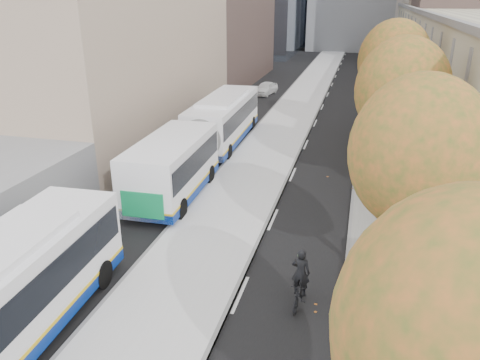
% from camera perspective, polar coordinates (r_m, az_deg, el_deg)
% --- Properties ---
extents(bus_platform, '(4.25, 150.00, 0.15)m').
position_cam_1_polar(bus_platform, '(37.80, 5.61, 6.87)').
color(bus_platform, silver).
rests_on(bus_platform, ground).
extents(sidewalk, '(4.75, 150.00, 0.08)m').
position_cam_1_polar(sidewalk, '(37.46, 17.83, 5.73)').
color(sidewalk, slate).
rests_on(sidewalk, ground).
extents(tree_b, '(4.00, 4.00, 6.97)m').
position_cam_1_polar(tree_b, '(7.89, 26.05, -16.80)').
color(tree_b, '#312515').
rests_on(tree_b, sidewalk).
extents(tree_c, '(4.20, 4.20, 7.28)m').
position_cam_1_polar(tree_c, '(14.91, 21.02, 2.99)').
color(tree_c, '#312515').
rests_on(tree_c, sidewalk).
extents(tree_d, '(4.40, 4.40, 7.60)m').
position_cam_1_polar(tree_d, '(23.57, 19.17, 10.25)').
color(tree_d, '#312515').
rests_on(tree_d, sidewalk).
extents(tree_e, '(4.60, 4.60, 7.92)m').
position_cam_1_polar(tree_e, '(32.42, 18.29, 13.57)').
color(tree_e, '#312515').
rests_on(tree_e, sidewalk).
extents(bus_far, '(3.16, 18.63, 3.10)m').
position_cam_1_polar(bus_far, '(28.64, -4.20, 5.45)').
color(bus_far, white).
rests_on(bus_far, ground).
extents(cyclist, '(0.65, 1.70, 2.13)m').
position_cam_1_polar(cyclist, '(15.84, 7.32, -12.60)').
color(cyclist, black).
rests_on(cyclist, ground).
extents(distant_car, '(2.25, 4.04, 1.30)m').
position_cam_1_polar(distant_car, '(49.33, 3.14, 11.11)').
color(distant_car, silver).
rests_on(distant_car, ground).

